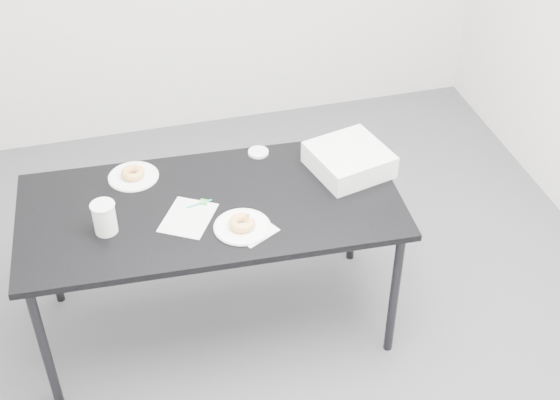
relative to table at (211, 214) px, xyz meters
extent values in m
plane|color=#46464B|center=(0.14, -0.14, -0.71)|extent=(4.00, 4.00, 0.00)
cube|color=black|center=(0.00, 0.00, 0.04)|extent=(1.73, 0.88, 0.03)
cylinder|color=black|center=(-0.80, -0.29, -0.34)|extent=(0.04, 0.04, 0.74)
cylinder|color=black|center=(-0.77, 0.37, -0.34)|extent=(0.04, 0.04, 0.74)
cylinder|color=black|center=(0.77, -0.37, -0.34)|extent=(0.04, 0.04, 0.74)
cylinder|color=black|center=(0.80, 0.29, -0.34)|extent=(0.04, 0.04, 0.74)
cube|color=white|center=(-0.11, -0.07, 0.06)|extent=(0.30, 0.31, 0.00)
cube|color=green|center=(-0.03, 0.02, 0.06)|extent=(0.05, 0.05, 0.00)
cylinder|color=#0E9B93|center=(-0.05, 0.01, 0.06)|extent=(0.11, 0.03, 0.01)
cube|color=white|center=(0.14, -0.22, 0.06)|extent=(0.23, 0.23, 0.00)
cylinder|color=white|center=(0.10, -0.20, 0.07)|extent=(0.24, 0.24, 0.01)
torus|color=#D98644|center=(0.10, -0.20, 0.09)|extent=(0.15, 0.15, 0.04)
cylinder|color=white|center=(-0.31, 0.29, 0.06)|extent=(0.23, 0.23, 0.01)
torus|color=#D98644|center=(-0.31, 0.29, 0.08)|extent=(0.14, 0.14, 0.04)
cylinder|color=white|center=(-0.46, -0.07, 0.13)|extent=(0.10, 0.10, 0.15)
cylinder|color=silver|center=(0.30, 0.32, 0.07)|extent=(0.10, 0.10, 0.01)
cube|color=silver|center=(0.68, 0.09, 0.11)|extent=(0.40, 0.40, 0.11)
camera|label=1|loc=(-0.39, -2.68, 2.23)|focal=50.00mm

